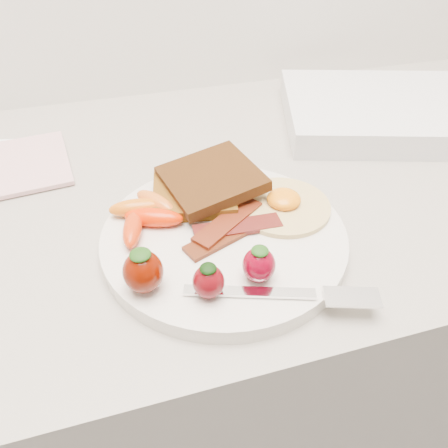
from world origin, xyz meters
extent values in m
cube|color=gray|center=(0.00, 1.70, 0.45)|extent=(2.00, 0.60, 0.90)
cylinder|color=silver|center=(0.02, 1.57, 0.91)|extent=(0.27, 0.27, 0.02)
cube|color=#4F2E07|center=(0.00, 1.64, 0.93)|extent=(0.11, 0.11, 0.01)
cube|color=black|center=(0.03, 1.64, 0.94)|extent=(0.12, 0.12, 0.02)
cylinder|color=beige|center=(0.10, 1.59, 0.92)|extent=(0.11, 0.11, 0.01)
ellipsoid|color=orange|center=(0.10, 1.59, 0.93)|extent=(0.04, 0.04, 0.02)
cube|color=#350C0C|center=(0.02, 1.56, 0.92)|extent=(0.10, 0.06, 0.00)
cube|color=#49120F|center=(0.03, 1.56, 0.92)|extent=(0.10, 0.03, 0.00)
cube|color=#4F1603|center=(0.03, 1.57, 0.92)|extent=(0.09, 0.08, 0.00)
ellipsoid|color=orange|center=(-0.07, 1.62, 0.93)|extent=(0.07, 0.03, 0.02)
ellipsoid|color=red|center=(-0.05, 1.60, 0.93)|extent=(0.07, 0.05, 0.02)
ellipsoid|color=red|center=(-0.08, 1.59, 0.93)|extent=(0.03, 0.06, 0.02)
ellipsoid|color=orange|center=(-0.05, 1.63, 0.93)|extent=(0.05, 0.06, 0.02)
ellipsoid|color=#560C00|center=(-0.08, 1.51, 0.94)|extent=(0.04, 0.04, 0.04)
ellipsoid|color=#1A410F|center=(-0.08, 1.51, 0.96)|extent=(0.02, 0.02, 0.01)
ellipsoid|color=#59060C|center=(-0.02, 1.48, 0.93)|extent=(0.03, 0.03, 0.03)
ellipsoid|color=black|center=(-0.02, 1.48, 0.95)|extent=(0.02, 0.02, 0.01)
ellipsoid|color=maroon|center=(0.03, 1.49, 0.94)|extent=(0.03, 0.03, 0.04)
ellipsoid|color=#1C4A12|center=(0.03, 1.49, 0.95)|extent=(0.02, 0.02, 0.01)
cube|color=white|center=(0.02, 1.47, 0.92)|extent=(0.12, 0.05, 0.00)
cube|color=white|center=(0.11, 1.44, 0.92)|extent=(0.06, 0.04, 0.00)
cube|color=#DAA3A4|center=(-0.20, 1.80, 0.91)|extent=(0.12, 0.16, 0.01)
cube|color=silver|center=(0.35, 1.78, 0.92)|extent=(0.37, 0.33, 0.04)
camera|label=1|loc=(-0.08, 1.22, 1.23)|focal=35.00mm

